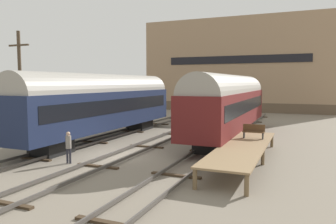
% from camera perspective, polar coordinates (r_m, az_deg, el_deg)
% --- Properties ---
extents(ground_plane, '(200.00, 200.00, 0.00)m').
position_cam_1_polar(ground_plane, '(21.08, -7.44, -7.57)').
color(ground_plane, slate).
extents(track_left, '(2.60, 60.00, 0.26)m').
position_cam_1_polar(track_left, '(23.67, -17.21, -6.00)').
color(track_left, '#4C4742').
rests_on(track_left, ground).
extents(track_middle, '(2.60, 60.00, 0.26)m').
position_cam_1_polar(track_middle, '(21.05, -7.44, -7.19)').
color(track_middle, '#4C4742').
rests_on(track_middle, ground).
extents(track_right, '(2.60, 60.00, 0.26)m').
position_cam_1_polar(track_right, '(19.21, 4.69, -8.37)').
color(track_right, '#4C4742').
rests_on(track_right, ground).
extents(train_car_maroon, '(3.05, 18.68, 5.27)m').
position_cam_1_polar(train_car_maroon, '(27.79, 10.72, 1.71)').
color(train_car_maroon, black).
rests_on(train_car_maroon, ground).
extents(train_car_navy, '(2.98, 18.84, 5.31)m').
position_cam_1_polar(train_car_navy, '(27.01, -11.03, 1.68)').
color(train_car_navy, black).
rests_on(train_car_navy, ground).
extents(station_platform, '(2.52, 11.36, 1.01)m').
position_cam_1_polar(station_platform, '(19.40, 12.94, -5.99)').
color(station_platform, '#8C704C').
rests_on(station_platform, ground).
extents(bench, '(1.40, 0.40, 0.91)m').
position_cam_1_polar(bench, '(21.99, 14.70, -3.20)').
color(bench, brown).
rests_on(bench, station_platform).
extents(person_worker, '(0.32, 0.32, 1.84)m').
position_cam_1_polar(person_worker, '(19.62, -16.95, -5.38)').
color(person_worker, '#282833').
rests_on(person_worker, ground).
extents(utility_pole, '(1.80, 0.24, 8.22)m').
position_cam_1_polar(utility_pole, '(25.47, -24.31, 3.90)').
color(utility_pole, '#473828').
rests_on(utility_pole, ground).
extents(warehouse_building, '(31.12, 11.67, 14.83)m').
position_cam_1_polar(warehouse_building, '(58.10, 12.87, 7.80)').
color(warehouse_building, brown).
rests_on(warehouse_building, ground).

